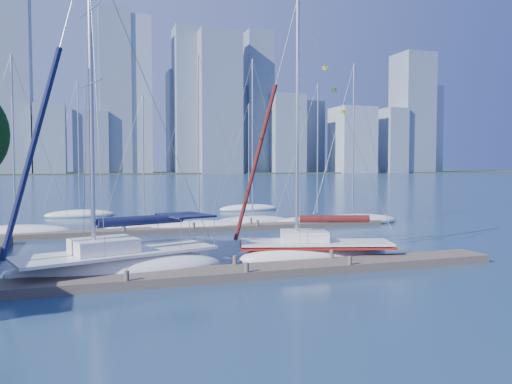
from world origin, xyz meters
name	(u,v)px	position (x,y,z in m)	size (l,w,h in m)	color
ground	(241,277)	(0.00, 0.00, 0.00)	(700.00, 700.00, 0.00)	#182C4E
near_dock	(241,272)	(0.00, 0.00, 0.20)	(26.00, 2.00, 0.40)	#4A3E36
far_dock	(205,229)	(2.00, 16.00, 0.18)	(30.00, 1.80, 0.36)	#4A3E36
far_shore	(98,174)	(0.00, 320.00, 0.00)	(800.00, 100.00, 1.50)	#38472D
sailboat_navy	(118,251)	(-5.15, 1.98, 1.12)	(9.96, 5.79, 15.19)	white
sailboat_maroon	(315,239)	(4.91, 2.64, 1.11)	(8.86, 5.04, 14.15)	white
bg_boat_0	(16,233)	(-11.26, 17.28, 0.28)	(7.83, 5.24, 13.02)	white
bg_boat_1	(144,226)	(-2.24, 18.76, 0.23)	(6.25, 2.93, 10.78)	white
bg_boat_2	(199,226)	(1.74, 16.77, 0.26)	(8.06, 2.57, 13.85)	white
bg_boat_3	(253,222)	(6.60, 18.23, 0.29)	(7.14, 4.27, 14.12)	white
bg_boat_4	(317,221)	(12.19, 17.50, 0.24)	(8.04, 2.80, 12.28)	white
bg_boat_5	(353,220)	(15.08, 16.56, 0.28)	(8.91, 4.36, 13.96)	white
bg_boat_6	(80,214)	(-7.18, 30.25, 0.26)	(6.80, 3.45, 13.60)	white
bg_boat_7	(249,208)	(10.55, 31.54, 0.25)	(6.85, 2.72, 12.15)	white
skyline	(144,115)	(27.10, 289.89, 35.95)	(502.75, 51.31, 115.32)	slate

